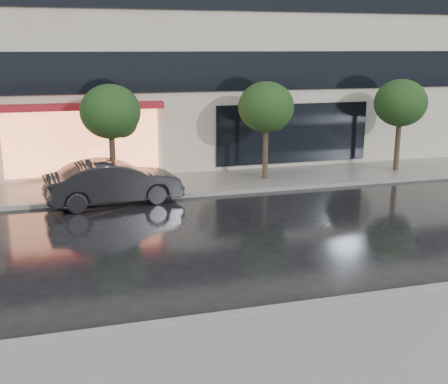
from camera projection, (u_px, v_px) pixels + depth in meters
name	position (u px, v px, depth m)	size (l,w,h in m)	color
ground	(292.00, 289.00, 12.55)	(120.00, 120.00, 0.00)	black
sidewalk_near	(366.00, 363.00, 9.51)	(60.00, 4.50, 0.12)	slate
sidewalk_far	(191.00, 183.00, 22.07)	(60.00, 3.50, 0.12)	slate
curb_near	(311.00, 305.00, 11.60)	(60.00, 0.25, 0.14)	gray
curb_far	(201.00, 194.00, 20.44)	(60.00, 0.25, 0.14)	gray
tree_mid_west	(112.00, 114.00, 20.37)	(2.20, 2.20, 3.99)	#33261C
tree_mid_east	(267.00, 109.00, 21.97)	(2.20, 2.20, 3.99)	#33261C
tree_far_east	(401.00, 105.00, 23.57)	(2.20, 2.20, 3.99)	#33261C
parked_car	(114.00, 182.00, 19.24)	(1.61, 4.60, 1.52)	black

